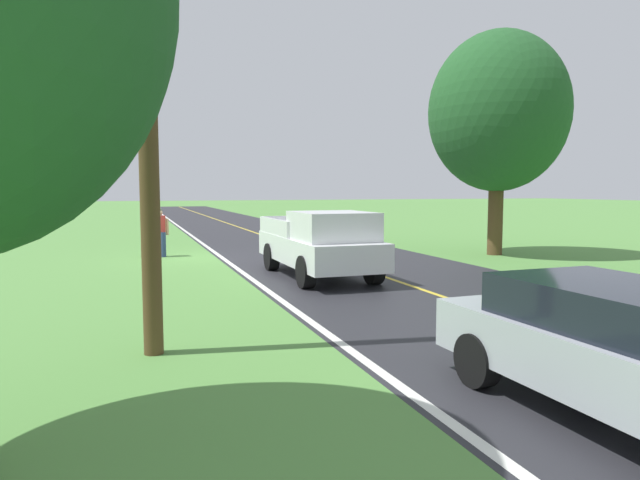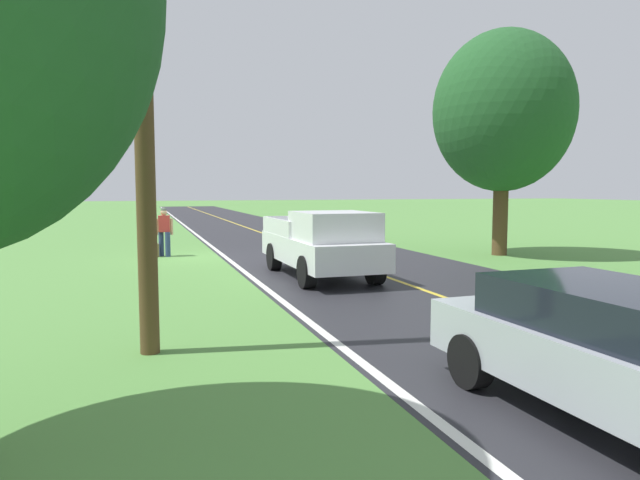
{
  "view_description": "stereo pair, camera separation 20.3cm",
  "coord_description": "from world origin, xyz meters",
  "px_view_note": "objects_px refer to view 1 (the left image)",
  "views": [
    {
      "loc": [
        2.21,
        20.07,
        2.4
      ],
      "look_at": [
        -1.7,
        8.58,
        1.31
      ],
      "focal_mm": 31.83,
      "sensor_mm": 36.0,
      "label": 1
    },
    {
      "loc": [
        2.02,
        20.14,
        2.4
      ],
      "look_at": [
        -1.7,
        8.58,
        1.31
      ],
      "focal_mm": 31.83,
      "sensor_mm": 36.0,
      "label": 2
    }
  ],
  "objects_px": {
    "utility_pole_roadside": "(147,86)",
    "sedan_ahead_same_lane": "(626,348)",
    "hitchhiker_walking": "(160,229)",
    "sedan_near_oncoming": "(330,226)",
    "pickup_truck_passing": "(321,242)",
    "tree_far_side_near": "(498,112)",
    "suitcase_carried": "(148,251)"
  },
  "relations": [
    {
      "from": "utility_pole_roadside",
      "to": "sedan_ahead_same_lane",
      "type": "bearing_deg",
      "value": 138.44
    },
    {
      "from": "hitchhiker_walking",
      "to": "sedan_ahead_same_lane",
      "type": "height_order",
      "value": "hitchhiker_walking"
    },
    {
      "from": "sedan_ahead_same_lane",
      "to": "utility_pole_roadside",
      "type": "relative_size",
      "value": 0.58
    },
    {
      "from": "hitchhiker_walking",
      "to": "sedan_near_oncoming",
      "type": "distance_m",
      "value": 8.14
    },
    {
      "from": "pickup_truck_passing",
      "to": "utility_pole_roadside",
      "type": "relative_size",
      "value": 0.71
    },
    {
      "from": "tree_far_side_near",
      "to": "utility_pole_roadside",
      "type": "xyz_separation_m",
      "value": [
        12.4,
        9.04,
        -1.3
      ]
    },
    {
      "from": "hitchhiker_walking",
      "to": "tree_far_side_near",
      "type": "bearing_deg",
      "value": 164.18
    },
    {
      "from": "hitchhiker_walking",
      "to": "tree_far_side_near",
      "type": "height_order",
      "value": "tree_far_side_near"
    },
    {
      "from": "hitchhiker_walking",
      "to": "sedan_ahead_same_lane",
      "type": "distance_m",
      "value": 16.81
    },
    {
      "from": "suitcase_carried",
      "to": "pickup_truck_passing",
      "type": "bearing_deg",
      "value": 35.51
    },
    {
      "from": "suitcase_carried",
      "to": "tree_far_side_near",
      "type": "xyz_separation_m",
      "value": [
        -12.07,
        3.23,
        4.91
      ]
    },
    {
      "from": "hitchhiker_walking",
      "to": "sedan_ahead_same_lane",
      "type": "relative_size",
      "value": 0.39
    },
    {
      "from": "sedan_near_oncoming",
      "to": "utility_pole_roadside",
      "type": "bearing_deg",
      "value": 61.7
    },
    {
      "from": "sedan_ahead_same_lane",
      "to": "utility_pole_roadside",
      "type": "xyz_separation_m",
      "value": [
        4.55,
        -4.04,
        3.09
      ]
    },
    {
      "from": "sedan_near_oncoming",
      "to": "utility_pole_roadside",
      "type": "distance_m",
      "value": 17.76
    },
    {
      "from": "hitchhiker_walking",
      "to": "sedan_ahead_same_lane",
      "type": "xyz_separation_m",
      "value": [
        -3.8,
        16.38,
        -0.23
      ]
    },
    {
      "from": "hitchhiker_walking",
      "to": "pickup_truck_passing",
      "type": "xyz_separation_m",
      "value": [
        -3.87,
        6.41,
        -0.01
      ]
    },
    {
      "from": "suitcase_carried",
      "to": "pickup_truck_passing",
      "type": "height_order",
      "value": "pickup_truck_passing"
    },
    {
      "from": "suitcase_carried",
      "to": "utility_pole_roadside",
      "type": "height_order",
      "value": "utility_pole_roadside"
    },
    {
      "from": "hitchhiker_walking",
      "to": "tree_far_side_near",
      "type": "relative_size",
      "value": 0.22
    },
    {
      "from": "pickup_truck_passing",
      "to": "hitchhiker_walking",
      "type": "bearing_deg",
      "value": -58.89
    },
    {
      "from": "tree_far_side_near",
      "to": "suitcase_carried",
      "type": "bearing_deg",
      "value": -14.98
    },
    {
      "from": "hitchhiker_walking",
      "to": "suitcase_carried",
      "type": "height_order",
      "value": "hitchhiker_walking"
    },
    {
      "from": "sedan_ahead_same_lane",
      "to": "hitchhiker_walking",
      "type": "bearing_deg",
      "value": -76.93
    },
    {
      "from": "hitchhiker_walking",
      "to": "pickup_truck_passing",
      "type": "relative_size",
      "value": 0.32
    },
    {
      "from": "pickup_truck_passing",
      "to": "sedan_ahead_same_lane",
      "type": "bearing_deg",
      "value": 89.62
    },
    {
      "from": "pickup_truck_passing",
      "to": "tree_far_side_near",
      "type": "relative_size",
      "value": 0.68
    },
    {
      "from": "hitchhiker_walking",
      "to": "sedan_ahead_same_lane",
      "type": "bearing_deg",
      "value": 103.07
    },
    {
      "from": "hitchhiker_walking",
      "to": "sedan_near_oncoming",
      "type": "xyz_separation_m",
      "value": [
        -7.54,
        -3.06,
        -0.23
      ]
    },
    {
      "from": "utility_pole_roadside",
      "to": "pickup_truck_passing",
      "type": "bearing_deg",
      "value": -127.9
    },
    {
      "from": "pickup_truck_passing",
      "to": "suitcase_carried",
      "type": "bearing_deg",
      "value": -55.92
    },
    {
      "from": "suitcase_carried",
      "to": "tree_far_side_near",
      "type": "height_order",
      "value": "tree_far_side_near"
    }
  ]
}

